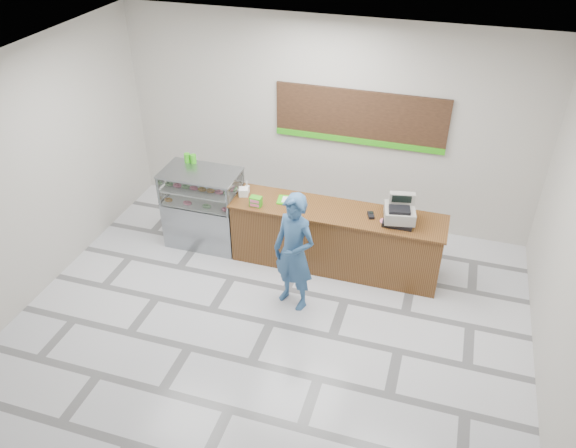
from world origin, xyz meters
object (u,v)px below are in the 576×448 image
(display_case, at_px, (203,207))
(serving_tray, at_px, (290,200))
(cash_register, at_px, (400,212))
(sales_counter, at_px, (336,239))
(customer, at_px, (294,253))

(display_case, bearing_deg, serving_tray, 2.38)
(cash_register, xyz_separation_m, serving_tray, (-1.68, 0.08, -0.14))
(sales_counter, relative_size, customer, 1.81)
(display_case, distance_m, cash_register, 3.18)
(display_case, bearing_deg, cash_register, -0.27)
(cash_register, xyz_separation_m, customer, (-1.28, -1.01, -0.28))
(display_case, xyz_separation_m, cash_register, (3.14, -0.01, 0.51))
(display_case, height_order, serving_tray, display_case)
(serving_tray, relative_size, customer, 0.22)
(display_case, distance_m, customer, 2.13)
(display_case, height_order, cash_register, cash_register)
(sales_counter, distance_m, serving_tray, 0.93)
(cash_register, distance_m, serving_tray, 1.69)
(display_case, height_order, customer, customer)
(sales_counter, height_order, cash_register, cash_register)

